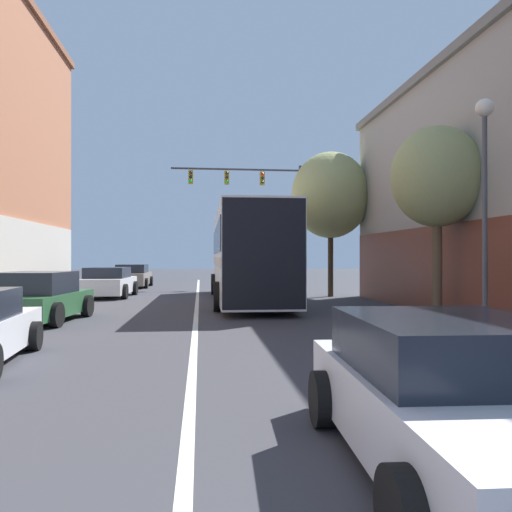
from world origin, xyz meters
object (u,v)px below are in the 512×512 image
Objects in this scene: parked_car_left_mid at (133,276)px; street_tree_near at (437,178)px; hatchback_foreground at (458,398)px; street_lamp at (485,188)px; bus at (247,252)px; traffic_signal_gantry at (260,197)px; street_tree_far at (331,195)px; parked_car_left_near at (38,298)px; parked_car_left_far at (108,283)px.

parked_car_left_mid is 0.81× the size of street_tree_near.
street_lamp is at bearing -30.27° from hatchback_foreground.
street_lamp reaches higher than bus.
bus is at bearing -100.05° from traffic_signal_gantry.
parked_car_left_near is at bearing -142.57° from street_tree_far.
street_tree_near reaches higher than hatchback_foreground.
street_lamp is at bearing -109.50° from parked_car_left_near.
street_tree_far reaches higher than street_tree_near.
bus is 5.30m from street_tree_far.
hatchback_foreground is at bearing -178.49° from bus.
street_tree_far is (0.23, 12.90, 1.45)m from street_lamp.
parked_car_left_far is at bearing 3.89° from parked_car_left_near.
street_lamp is at bearing -91.02° from street_tree_far.
parked_car_left_mid reaches higher than parked_car_left_far.
parked_car_left_near is 8.74m from parked_car_left_far.
bus is at bearing -41.14° from parked_car_left_near.
street_tree_far is at bearing -129.17° from parked_car_left_mid.
bus is at bearing -112.65° from parked_car_left_far.
parked_car_left_mid is at bearing 114.81° from street_lamp.
parked_car_left_mid is 7.55m from parked_car_left_far.
hatchback_foreground is at bearing -159.28° from parked_car_left_far.
traffic_signal_gantry is at bearing -0.61° from hatchback_foreground.
parked_car_left_near is 13.75m from street_tree_far.
parked_car_left_far is 11.41m from traffic_signal_gantry.
street_tree_near is 0.83× the size of street_tree_far.
street_tree_near is at bearing 77.10° from street_lamp.
bus reaches higher than parked_car_left_mid.
street_tree_near is (4.46, 9.37, 3.43)m from hatchback_foreground.
street_lamp is at bearing -102.90° from street_tree_near.
street_tree_near is (11.10, -1.08, 3.38)m from parked_car_left_near.
street_lamp is at bearing -159.77° from bus.
street_tree_near is at bearing -145.32° from bus.
hatchback_foreground is 0.89× the size of parked_car_left_mid.
parked_car_left_near reaches higher than hatchback_foreground.
street_lamp is at bearing -141.50° from parked_car_left_far.
bus is 2.76× the size of parked_car_left_mid.
street_tree_far is at bearing -72.72° from traffic_signal_gantry.
traffic_signal_gantry is at bearing -9.44° from bus.
bus is 1.55× the size of traffic_signal_gantry.
hatchback_foreground is 0.96× the size of parked_car_left_far.
street_tree_far is at bearing 88.98° from street_lamp.
hatchback_foreground is 0.50× the size of traffic_signal_gantry.
street_tree_far is at bearing -9.09° from hatchback_foreground.
street_lamp is (3.59, 5.56, 2.60)m from hatchback_foreground.
bus is at bearing -149.80° from parked_car_left_mid.
street_tree_near is (10.76, -9.82, 3.39)m from parked_car_left_far.
traffic_signal_gantry is at bearing 107.28° from street_tree_far.
parked_car_left_far is 14.96m from street_tree_near.
hatchback_foreground is 0.99× the size of parked_car_left_near.
traffic_signal_gantry is at bearing -46.03° from parked_car_left_far.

